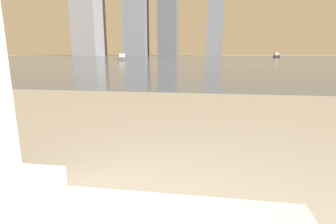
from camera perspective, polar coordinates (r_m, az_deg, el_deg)
towel_stack at (r=1.07m, az=-29.85°, el=-14.73°), size 0.26×0.18×0.12m
harbor_water at (r=61.88m, az=8.30°, el=11.59°), size 180.00×110.00×0.01m
harbor_boat_0 at (r=40.03m, az=-9.97°, el=11.52°), size 1.17×2.69×0.98m
harbor_boat_1 at (r=66.93m, az=22.54°, el=11.22°), size 1.44×3.35×1.22m
skyline_tower_0 at (r=131.17m, az=-17.07°, el=20.65°), size 11.00×13.88×40.84m
skyline_tower_3 at (r=118.60m, az=10.18°, el=18.74°), size 6.44×11.93×27.90m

